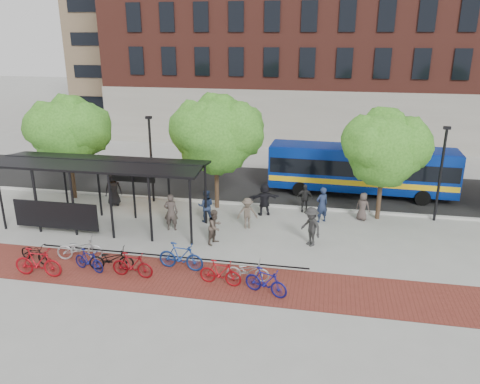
% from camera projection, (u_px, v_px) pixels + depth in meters
% --- Properties ---
extents(ground, '(160.00, 160.00, 0.00)m').
position_uv_depth(ground, '(260.00, 234.00, 23.57)').
color(ground, '#9E9E99').
rests_on(ground, ground).
extents(asphalt_street, '(160.00, 8.00, 0.01)m').
position_uv_depth(asphalt_street, '(278.00, 186.00, 31.00)').
color(asphalt_street, black).
rests_on(asphalt_street, ground).
extents(curb, '(160.00, 0.25, 0.12)m').
position_uv_depth(curb, '(270.00, 206.00, 27.27)').
color(curb, '#B7B7B2').
rests_on(curb, ground).
extents(brick_strip, '(24.00, 3.00, 0.01)m').
position_uv_depth(brick_strip, '(193.00, 278.00, 19.28)').
color(brick_strip, maroon).
rests_on(brick_strip, ground).
extents(bike_rack_rail, '(12.00, 0.05, 0.95)m').
position_uv_depth(bike_rack_rail, '(170.00, 266.00, 20.35)').
color(bike_rack_rail, black).
rests_on(bike_rack_rail, ground).
extents(building_brick, '(55.00, 14.00, 20.00)m').
position_uv_depth(building_brick, '(412.00, 29.00, 42.72)').
color(building_brick, brown).
rests_on(building_brick, ground).
extents(bus_shelter, '(10.60, 3.07, 3.60)m').
position_uv_depth(bus_shelter, '(100.00, 171.00, 23.63)').
color(bus_shelter, black).
rests_on(bus_shelter, ground).
extents(tree_a, '(4.90, 4.00, 6.18)m').
position_uv_depth(tree_a, '(69.00, 129.00, 27.47)').
color(tree_a, '#382619').
rests_on(tree_a, ground).
extents(tree_b, '(5.15, 4.20, 6.47)m').
position_uv_depth(tree_b, '(218.00, 131.00, 25.77)').
color(tree_b, '#382619').
rests_on(tree_b, ground).
extents(tree_c, '(4.66, 3.80, 5.92)m').
position_uv_depth(tree_c, '(386.00, 146.00, 24.28)').
color(tree_c, '#382619').
rests_on(tree_c, ground).
extents(lamp_post_left, '(0.35, 0.20, 5.12)m').
position_uv_depth(lamp_post_left, '(151.00, 157.00, 27.29)').
color(lamp_post_left, black).
rests_on(lamp_post_left, ground).
extents(lamp_post_right, '(0.35, 0.20, 5.12)m').
position_uv_depth(lamp_post_right, '(441.00, 172.00, 24.41)').
color(lamp_post_right, black).
rests_on(lamp_post_right, ground).
extents(bus, '(11.30, 2.97, 3.03)m').
position_uv_depth(bus, '(361.00, 168.00, 28.83)').
color(bus, navy).
rests_on(bus, ground).
extents(bike_0, '(1.76, 1.07, 0.88)m').
position_uv_depth(bike_0, '(34.00, 253.00, 20.56)').
color(bike_0, black).
rests_on(bike_0, ground).
extents(bike_1, '(2.10, 0.64, 1.25)m').
position_uv_depth(bike_1, '(38.00, 262.00, 19.30)').
color(bike_1, maroon).
rests_on(bike_1, ground).
extents(bike_2, '(2.13, 1.15, 1.06)m').
position_uv_depth(bike_2, '(80.00, 248.00, 20.77)').
color(bike_2, '#A6A6A8').
rests_on(bike_2, ground).
extents(bike_3, '(1.68, 0.93, 0.97)m').
position_uv_depth(bike_3, '(89.00, 260.00, 19.77)').
color(bike_3, navy).
rests_on(bike_3, ground).
extents(bike_4, '(2.00, 1.01, 1.00)m').
position_uv_depth(bike_4, '(111.00, 259.00, 19.84)').
color(bike_4, black).
rests_on(bike_4, ground).
extents(bike_5, '(1.83, 0.59, 1.08)m').
position_uv_depth(bike_5, '(132.00, 265.00, 19.25)').
color(bike_5, maroon).
rests_on(bike_5, ground).
extents(bike_7, '(2.08, 0.79, 1.22)m').
position_uv_depth(bike_7, '(181.00, 256.00, 19.85)').
color(bike_7, navy).
rests_on(bike_7, ground).
extents(bike_9, '(1.81, 0.69, 1.06)m').
position_uv_depth(bike_9, '(220.00, 273.00, 18.66)').
color(bike_9, maroon).
rests_on(bike_9, ground).
extents(bike_10, '(1.78, 0.68, 0.93)m').
position_uv_depth(bike_10, '(248.00, 271.00, 18.96)').
color(bike_10, '#959597').
rests_on(bike_10, ground).
extents(bike_11, '(1.89, 1.12, 1.10)m').
position_uv_depth(bike_11, '(266.00, 282.00, 17.95)').
color(bike_11, navy).
rests_on(bike_11, ground).
extents(pedestrian_0, '(1.14, 1.01, 1.96)m').
position_uv_depth(pedestrian_0, '(113.00, 189.00, 27.24)').
color(pedestrian_0, black).
rests_on(pedestrian_0, ground).
extents(pedestrian_1, '(0.79, 0.59, 1.95)m').
position_uv_depth(pedestrian_1, '(171.00, 212.00, 23.75)').
color(pedestrian_1, '#413934').
rests_on(pedestrian_1, ground).
extents(pedestrian_2, '(0.97, 0.82, 1.77)m').
position_uv_depth(pedestrian_2, '(206.00, 206.00, 24.85)').
color(pedestrian_2, '#202D4B').
rests_on(pedestrian_2, ground).
extents(pedestrian_3, '(1.18, 0.87, 1.64)m').
position_uv_depth(pedestrian_3, '(247.00, 213.00, 24.03)').
color(pedestrian_3, brown).
rests_on(pedestrian_3, ground).
extents(pedestrian_4, '(0.99, 0.52, 1.61)m').
position_uv_depth(pedestrian_4, '(304.00, 198.00, 26.30)').
color(pedestrian_4, '#262626').
rests_on(pedestrian_4, ground).
extents(pedestrian_5, '(1.80, 1.10, 1.85)m').
position_uv_depth(pedestrian_5, '(264.00, 199.00, 25.78)').
color(pedestrian_5, black).
rests_on(pedestrian_5, ground).
extents(pedestrian_6, '(0.89, 0.77, 1.55)m').
position_uv_depth(pedestrian_6, '(363.00, 206.00, 25.11)').
color(pedestrian_6, '#483D3A').
rests_on(pedestrian_6, ground).
extents(pedestrian_7, '(0.85, 0.79, 1.94)m').
position_uv_depth(pedestrian_7, '(322.00, 205.00, 24.79)').
color(pedestrian_7, '#1E2846').
rests_on(pedestrian_7, ground).
extents(pedestrian_8, '(0.92, 1.02, 1.72)m').
position_uv_depth(pedestrian_8, '(215.00, 227.00, 22.25)').
color(pedestrian_8, '#4E433A').
rests_on(pedestrian_8, ground).
extents(pedestrian_9, '(1.36, 1.39, 1.91)m').
position_uv_depth(pedestrian_9, '(311.00, 227.00, 22.02)').
color(pedestrian_9, '#292929').
rests_on(pedestrian_9, ground).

